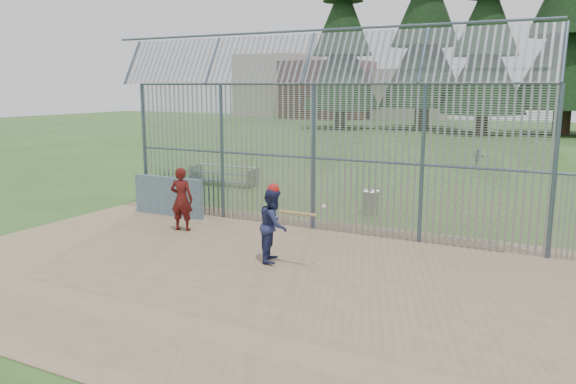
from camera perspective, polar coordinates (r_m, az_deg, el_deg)
The scene contains 12 objects.
ground at distance 12.80m, azimuth -4.16°, elevation -7.20°, with size 120.00×120.00×0.00m, color #2D511E.
dirt_infield at distance 12.40m, azimuth -5.38°, elevation -7.78°, with size 14.00×10.00×0.02m, color #756047.
dugout_wall at distance 17.56m, azimuth -12.06°, elevation -0.42°, with size 2.50×0.12×1.20m, color #38566B.
batter at distance 12.66m, azimuth -1.48°, elevation -3.37°, with size 0.81×0.63×1.67m, color navy.
onlooker at distance 15.61m, azimuth -10.76°, elevation -0.71°, with size 0.64×0.42×1.75m, color maroon.
bg_kid_seated at distance 28.60m, azimuth 18.75°, elevation 3.21°, with size 0.58×0.24×0.99m, color slate.
batting_gear at distance 12.40m, azimuth -0.94°, elevation -0.23°, with size 1.41×0.33×0.62m.
trash_can at distance 17.60m, azimuth 8.38°, elevation -1.06°, with size 0.56×0.56×0.82m.
bleacher at distance 22.97m, azimuth -6.60°, elevation 1.79°, with size 3.00×0.95×0.72m.
backstop_fence at distance 14.63m, azimuth 8.94°, elevation 4.40°, with size 20.09×0.81×5.30m.
conifer_row at distance 52.52m, azimuth 23.41°, elevation 17.38°, with size 38.48×12.26×20.20m.
distant_buildings at distance 73.12m, azimuth 3.62°, elevation 10.39°, with size 26.50×10.50×8.00m.
Camera 1 is at (6.42, -10.36, 3.92)m, focal length 35.00 mm.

